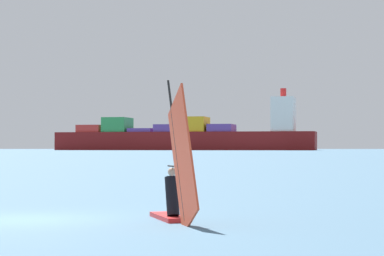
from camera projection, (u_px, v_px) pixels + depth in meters
name	position (u px, v px, depth m)	size (l,w,h in m)	color
ground_plane	(25.00, 219.00, 20.84)	(4000.00, 4000.00, 0.00)	#476B84
windsurfer	(176.00, 183.00, 20.11)	(0.76, 4.05, 3.89)	red
cargo_ship	(189.00, 136.00, 554.53)	(166.49, 119.31, 41.89)	maroon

